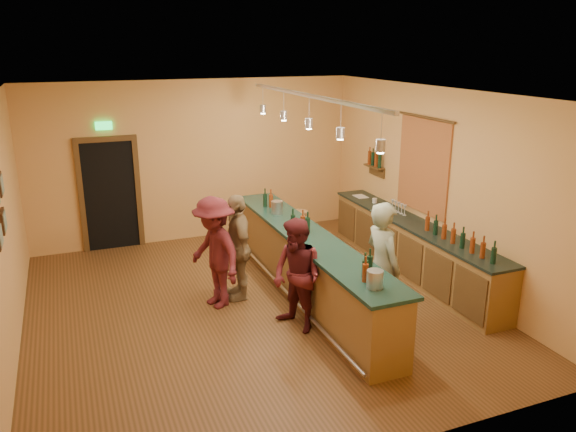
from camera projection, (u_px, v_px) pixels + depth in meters
name	position (u px, v px, depth m)	size (l,w,h in m)	color
floor	(253.00, 306.00, 8.60)	(7.00, 7.00, 0.00)	#513417
ceiling	(248.00, 93.00, 7.65)	(6.50, 7.00, 0.02)	silver
wall_back	(196.00, 161.00, 11.23)	(6.50, 0.02, 3.20)	#DDA453
wall_front	(373.00, 307.00, 5.02)	(6.50, 0.02, 3.20)	#DDA453
wall_left	(2.00, 233.00, 6.97)	(0.02, 7.00, 3.20)	#DDA453
wall_right	(437.00, 186.00, 9.28)	(0.02, 7.00, 3.20)	#DDA453
doorway	(110.00, 192.00, 10.74)	(1.15, 0.09, 2.48)	black
tapestry	(423.00, 166.00, 9.55)	(0.03, 1.40, 1.60)	#A72121
bottle_shelf	(375.00, 161.00, 10.92)	(0.17, 0.55, 0.54)	#4C3216
back_counter	(412.00, 247.00, 9.67)	(0.60, 4.55, 1.27)	olive
tasting_bar	(307.00, 261.00, 8.74)	(0.73, 5.10, 1.38)	olive
pendant_track	(309.00, 107.00, 8.04)	(0.11, 4.60, 0.50)	silver
bartender	(382.00, 267.00, 7.70)	(0.67, 0.44, 1.84)	gray
customer_a	(297.00, 276.00, 7.69)	(0.78, 0.61, 1.60)	#59191E
customer_b	(238.00, 247.00, 8.68)	(0.98, 0.41, 1.68)	#997A51
customer_c	(215.00, 253.00, 8.39)	(1.11, 0.64, 1.72)	#59191E
bar_stool	(299.00, 218.00, 10.98)	(0.35, 0.35, 0.72)	olive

